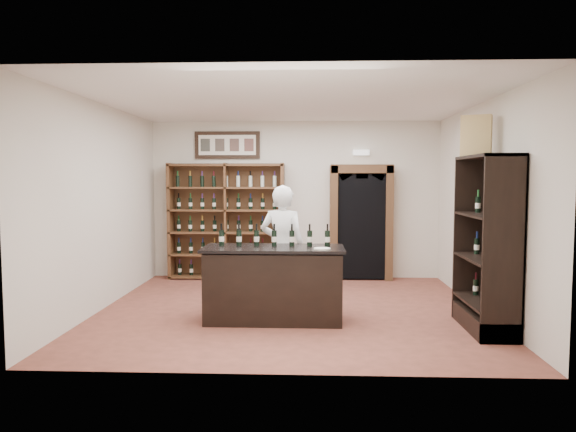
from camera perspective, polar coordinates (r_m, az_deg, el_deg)
The scene contains 21 objects.
floor at distance 7.62m, azimuth 0.25°, elevation -10.34°, with size 5.50×5.50×0.00m, color brown.
ceiling at distance 7.46m, azimuth 0.25°, elevation 12.59°, with size 5.50×5.50×0.00m, color white.
wall_back at distance 9.88m, azimuth 0.79°, elevation 1.80°, with size 5.50×0.04×3.00m, color beige.
wall_left at distance 7.98m, azimuth -19.90°, elevation 0.98°, with size 0.04×5.00×3.00m, color beige.
wall_right at distance 7.79m, azimuth 20.92°, elevation 0.89°, with size 0.04×5.00×3.00m, color beige.
wine_shelf at distance 9.86m, azimuth -6.81°, elevation -0.56°, with size 2.20×0.38×2.20m.
framed_picture at distance 9.99m, azimuth -6.76°, elevation 7.83°, with size 1.25×0.04×0.52m, color black.
arched_doorway at distance 9.78m, azimuth 8.10°, elevation -0.39°, with size 1.17×0.35×2.17m.
emergency_light at distance 9.85m, azimuth 8.12°, elevation 6.99°, with size 0.30×0.10×0.10m, color white.
tasting_counter at distance 6.93m, azimuth -1.60°, elevation -7.61°, with size 1.88×0.78×1.00m.
counter_bottle_0 at distance 7.04m, azimuth -7.40°, elevation -2.40°, with size 0.07×0.07×0.30m.
counter_bottle_1 at distance 7.01m, azimuth -5.47°, elevation -2.42°, with size 0.07×0.07×0.30m.
counter_bottle_2 at distance 6.98m, azimuth -3.51°, elevation -2.43°, with size 0.07×0.07×0.30m.
counter_bottle_3 at distance 6.96m, azimuth -1.54°, elevation -2.45°, with size 0.07×0.07×0.30m.
counter_bottle_4 at distance 6.94m, azimuth 0.43°, elevation -2.46°, with size 0.07×0.07×0.30m.
counter_bottle_5 at distance 6.94m, azimuth 2.42°, elevation -2.47°, with size 0.07×0.07×0.30m.
counter_bottle_6 at distance 6.94m, azimuth 4.40°, elevation -2.47°, with size 0.07×0.07×0.30m.
side_cabinet at distance 6.95m, azimuth 21.35°, elevation -5.69°, with size 0.48×1.20×2.20m.
shopkeeper at distance 7.45m, azimuth -0.60°, elevation -3.55°, with size 0.66×0.43×1.82m, color white.
plate at distance 6.63m, azimuth 3.81°, elevation -3.65°, with size 0.22×0.22×0.02m, color white.
wine_crate at distance 7.23m, azimuth 20.18°, elevation 8.35°, with size 0.38×0.16×0.54m, color tan.
Camera 1 is at (0.27, -7.37, 1.91)m, focal length 32.00 mm.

